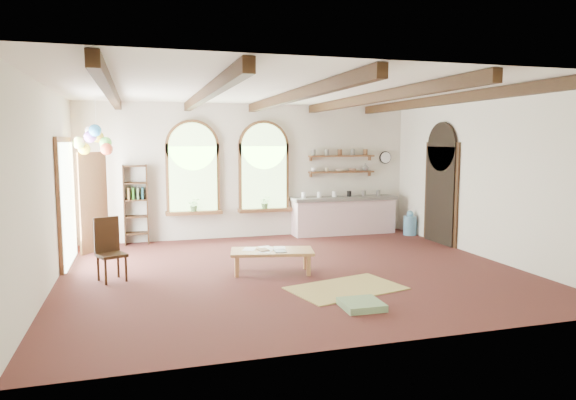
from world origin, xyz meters
name	(u,v)px	position (x,y,z in m)	size (l,w,h in m)	color
floor	(293,271)	(0.00, 0.00, 0.00)	(8.00, 8.00, 0.00)	#4E2420
ceiling_beams	(293,96)	(0.00, 0.00, 3.10)	(6.20, 6.80, 0.18)	#392512
window_left	(193,171)	(-1.40, 3.43, 1.63)	(1.30, 0.28, 2.20)	brown
window_right	(264,170)	(0.30, 3.43, 1.63)	(1.30, 0.28, 2.20)	brown
left_doorway	(67,203)	(-3.95, 1.80, 1.15)	(0.10, 1.90, 2.50)	brown
right_doorway	(440,195)	(3.95, 1.50, 1.10)	(0.10, 1.30, 2.40)	black
kitchen_counter	(344,215)	(2.30, 3.20, 0.48)	(2.68, 0.62, 0.94)	silver
wall_shelf_lower	(341,172)	(2.30, 3.38, 1.55)	(1.70, 0.24, 0.04)	brown
wall_shelf_upper	(342,156)	(2.30, 3.38, 1.95)	(1.70, 0.24, 0.04)	brown
wall_clock	(385,158)	(3.55, 3.45, 1.90)	(0.32, 0.32, 0.04)	black
bookshelf	(136,205)	(-2.70, 3.32, 0.90)	(0.53, 0.32, 1.80)	#392512
coffee_table	(272,253)	(-0.40, -0.04, 0.36)	(1.55, 0.94, 0.41)	tan
side_chair	(111,263)	(-3.10, 0.22, 0.31)	(0.55, 0.55, 1.06)	#392512
floor_mat	(346,288)	(0.48, -1.32, 0.01)	(1.74, 1.07, 0.02)	tan
floor_cushion	(361,305)	(0.32, -2.25, 0.05)	(0.56, 0.56, 0.10)	#6E9164
water_jug_a	(374,222)	(3.10, 3.13, 0.26)	(0.32, 0.32, 0.61)	#5793BC
water_jug_b	(410,224)	(3.82, 2.58, 0.26)	(0.32, 0.32, 0.61)	#5793BC
balloon_cluster	(96,141)	(-3.41, 2.30, 2.33)	(0.76, 0.85, 1.15)	white
table_book	(258,250)	(-0.65, -0.03, 0.42)	(0.17, 0.25, 0.02)	olive
tablet	(280,251)	(-0.29, -0.16, 0.42)	(0.20, 0.29, 0.01)	black
potted_plant_left	(194,205)	(-1.40, 3.32, 0.85)	(0.27, 0.23, 0.30)	#598C4C
potted_plant_right	(265,202)	(0.30, 3.32, 0.85)	(0.27, 0.23, 0.30)	#598C4C
shelf_cup_a	(313,170)	(1.55, 3.38, 1.62)	(0.12, 0.10, 0.10)	white
shelf_cup_b	(327,170)	(1.90, 3.38, 1.62)	(0.10, 0.10, 0.09)	beige
shelf_bowl_a	(340,170)	(2.25, 3.38, 1.60)	(0.22, 0.22, 0.05)	beige
shelf_bowl_b	(352,170)	(2.60, 3.38, 1.60)	(0.20, 0.20, 0.06)	#8C664C
shelf_vase	(365,167)	(2.95, 3.38, 1.67)	(0.18, 0.18, 0.19)	slate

